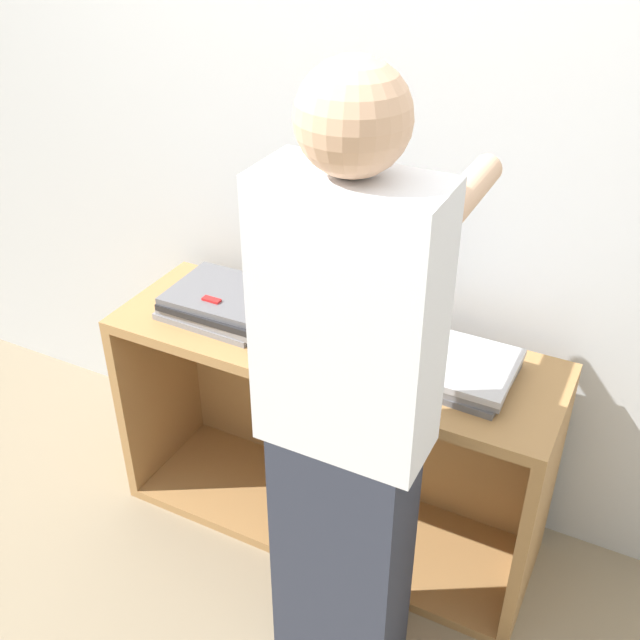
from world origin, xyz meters
name	(u,v)px	position (x,y,z in m)	size (l,w,h in m)	color
ground_plane	(298,565)	(0.00, 0.00, 0.00)	(12.00, 12.00, 0.00)	gray
wall_back	(379,171)	(0.00, 0.57, 1.20)	(8.00, 0.05, 2.40)	silver
cart	(338,426)	(0.00, 0.30, 0.38)	(1.42, 0.46, 0.77)	#A87A47
laptop_open	(339,317)	(0.00, 0.29, 0.82)	(0.35, 0.35, 0.29)	#333338
laptop_stack_left	(225,302)	(-0.38, 0.23, 0.81)	(0.37, 0.29, 0.08)	gray
laptop_stack_right	(450,367)	(0.38, 0.23, 0.80)	(0.37, 0.29, 0.06)	slate
person	(347,424)	(0.26, -0.21, 0.88)	(0.40, 0.53, 1.74)	#2D3342
inventory_tag	(212,300)	(-0.38, 0.16, 0.85)	(0.06, 0.02, 0.01)	red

